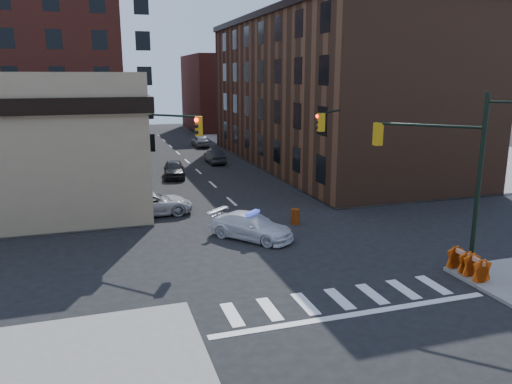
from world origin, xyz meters
TOP-DOWN VIEW (x-y plane):
  - ground at (0.00, 0.00)m, footprint 140.00×140.00m
  - sidewalk_ne at (23.00, 32.75)m, footprint 34.00×54.50m
  - commercial_row_ne at (13.00, 22.50)m, footprint 14.00×34.00m
  - filler_nw at (-16.00, 62.00)m, footprint 20.00×18.00m
  - filler_ne at (14.00, 58.00)m, footprint 16.00×16.00m
  - signal_pole_se at (6.04, -5.52)m, footprint 5.40×5.27m
  - signal_pole_nw at (-5.85, 5.34)m, footprint 3.58×3.67m
  - signal_pole_ne at (5.84, 5.35)m, footprint 3.67×3.58m
  - tree_ne_near at (7.50, 26.00)m, footprint 3.00×3.00m
  - tree_ne_far at (7.50, 34.00)m, footprint 3.00×3.00m
  - police_car at (-1.12, 1.63)m, footprint 4.69×5.01m
  - pickup at (-5.80, 8.25)m, footprint 5.30×2.49m
  - parked_car_wnear at (-2.60, 19.87)m, footprint 2.34×4.63m
  - parked_car_wfar at (-5.50, 28.14)m, footprint 2.16×4.78m
  - parked_car_wdeep at (-5.27, 44.70)m, footprint 2.44×5.37m
  - parked_car_enear at (2.50, 25.94)m, footprint 1.52×4.18m
  - parked_car_efar at (3.58, 38.48)m, footprint 1.79×4.34m
  - pedestrian_a at (-6.80, 6.21)m, footprint 0.65×0.51m
  - pedestrian_b at (-9.15, 6.24)m, footprint 0.94×0.78m
  - pedestrian_c at (-12.01, 6.42)m, footprint 0.92×0.94m
  - barrel_road at (2.25, 3.45)m, footprint 0.69×0.69m
  - barrel_bank at (-5.50, 8.00)m, footprint 0.68×0.68m
  - barricade_se_a at (6.40, -6.29)m, footprint 0.75×1.38m
  - barricade_se_b at (6.40, -7.00)m, footprint 0.76×1.37m
  - barricade_nw_a at (-6.50, 7.54)m, footprint 1.46×0.90m
  - barricade_nw_b at (-8.90, 7.56)m, footprint 1.48×0.98m

SIDE VIEW (x-z plane):
  - ground at x=0.00m, z-range 0.00..0.00m
  - sidewalk_ne at x=23.00m, z-range 0.00..0.15m
  - barrel_road at x=2.25m, z-range 0.00..0.94m
  - barrel_bank at x=-5.50m, z-range 0.00..0.96m
  - barricade_se_b at x=6.40m, z-range 0.15..1.14m
  - barricade_se_a at x=6.40m, z-range 0.15..1.16m
  - barricade_nw_b at x=-8.90m, z-range 0.15..1.17m
  - barricade_nw_a at x=-6.50m, z-range 0.15..1.18m
  - parked_car_enear at x=2.50m, z-range 0.00..1.37m
  - police_car at x=-1.12m, z-range 0.00..1.42m
  - pickup at x=-5.80m, z-range 0.00..1.47m
  - parked_car_efar at x=3.58m, z-range 0.00..1.47m
  - parked_car_wnear at x=-2.60m, z-range 0.00..1.51m
  - parked_car_wfar at x=-5.50m, z-range 0.00..1.52m
  - parked_car_wdeep at x=-5.27m, z-range 0.00..1.52m
  - pedestrian_a at x=-6.80m, z-range 0.15..1.72m
  - pedestrian_c at x=-12.01m, z-range 0.15..1.73m
  - pedestrian_b at x=-9.15m, z-range 0.15..1.89m
  - tree_ne_near at x=7.50m, z-range 1.06..5.91m
  - tree_ne_far at x=7.50m, z-range 1.06..5.91m
  - signal_pole_nw at x=-5.85m, z-range 0.34..8.34m
  - signal_pole_ne at x=5.84m, z-range 0.34..8.34m
  - signal_pole_se at x=6.04m, z-range 0.61..8.61m
  - filler_ne at x=14.00m, z-range 0.00..12.00m
  - commercial_row_ne at x=13.00m, z-range 0.00..14.00m
  - filler_nw at x=-16.00m, z-range 0.00..16.00m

